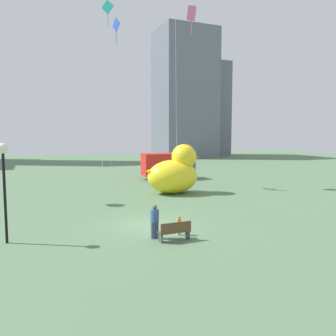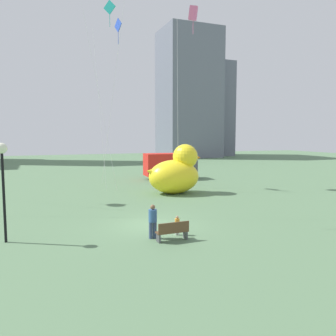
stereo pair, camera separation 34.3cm
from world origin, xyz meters
name	(u,v)px [view 2 (the right image)]	position (x,y,z in m)	size (l,w,h in m)	color
ground_plane	(151,225)	(0.00, 0.00, 0.00)	(140.00, 140.00, 0.00)	#557753
park_bench	(173,231)	(0.03, -2.98, 0.47)	(1.53, 0.49, 0.90)	brown
person_adult	(153,220)	(-0.69, -2.26, 0.89)	(0.39, 0.39, 1.61)	#38476B
person_child	(177,224)	(0.58, -2.19, 0.52)	(0.23, 0.23, 0.95)	silver
giant_inflatable_duck	(176,173)	(5.08, 8.73, 1.74)	(4.95, 3.17, 4.10)	yellow
lamppost	(2,166)	(-7.10, -0.39, 3.49)	(0.48, 0.48, 4.51)	black
box_truck	(169,166)	(7.87, 17.37, 1.44)	(5.74, 2.66, 2.85)	red
city_skyline	(18,84)	(-8.57, 55.52, 14.75)	(82.65, 19.27, 40.62)	gray
kite_teal	(108,18)	(0.74, 14.01, 15.26)	(2.90, 2.91, 16.86)	silver
kite_pink	(193,15)	(6.89, 9.45, 14.85)	(2.07, 2.42, 15.61)	silver
kite_blue	(116,34)	(1.52, 14.46, 14.04)	(2.25, 3.78, 15.51)	silver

